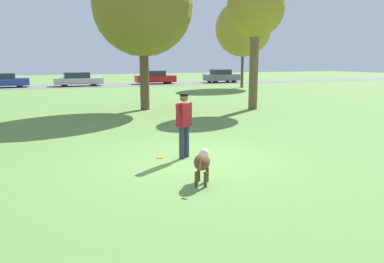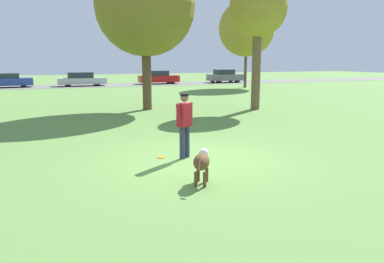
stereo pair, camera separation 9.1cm
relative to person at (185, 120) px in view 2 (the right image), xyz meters
The scene contains 12 objects.
ground_plane 1.05m from the person, 42.66° to the right, with size 120.00×120.00×0.00m, color #608C42.
far_road_strip 29.72m from the person, 89.49° to the left, with size 120.00×6.00×0.01m.
person is the anchor object (origin of this frame).
dog 2.15m from the person, 100.83° to the right, with size 0.62×0.90×0.67m.
frisbee 1.16m from the person, 156.70° to the left, with size 0.21×0.21×0.02m.
tree_far_right 26.26m from the person, 56.96° to the left, with size 5.03×5.03×7.83m.
tree_near_right 11.16m from the person, 48.94° to the left, with size 2.89×2.89×6.51m.
tree_mid_center 10.77m from the person, 80.58° to the left, with size 4.96×4.96×7.63m.
parked_car_blue 30.53m from the person, 101.96° to the left, with size 4.37×1.98×1.31m.
parked_car_silver 29.35m from the person, 89.54° to the left, with size 4.57×1.70×1.33m.
parked_car_red 31.00m from the person, 74.62° to the left, with size 4.25×1.90×1.40m.
parked_car_grey 33.39m from the person, 61.65° to the left, with size 3.85×1.85×1.46m.
Camera 2 is at (-3.58, -8.62, 2.51)m, focal length 35.00 mm.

